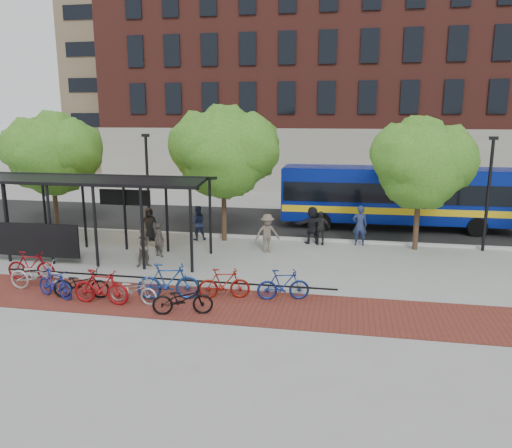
% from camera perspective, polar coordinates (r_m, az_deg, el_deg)
% --- Properties ---
extents(ground, '(160.00, 160.00, 0.00)m').
position_cam_1_polar(ground, '(20.89, 2.16, -4.44)').
color(ground, '#9E9E99').
rests_on(ground, ground).
extents(asphalt_street, '(160.00, 8.00, 0.01)m').
position_cam_1_polar(asphalt_street, '(28.58, 4.55, 0.16)').
color(asphalt_street, black).
rests_on(asphalt_street, ground).
extents(curb, '(160.00, 0.25, 0.12)m').
position_cam_1_polar(curb, '(24.69, 3.54, -1.66)').
color(curb, '#B7B7B2').
rests_on(curb, ground).
extents(brick_strip, '(24.00, 3.00, 0.01)m').
position_cam_1_polar(brick_strip, '(16.71, -7.33, -8.92)').
color(brick_strip, maroon).
rests_on(brick_strip, ground).
extents(bike_rack_rail, '(12.00, 0.05, 0.95)m').
position_cam_1_polar(bike_rack_rail, '(17.92, -10.43, -7.54)').
color(bike_rack_rail, black).
rests_on(bike_rack_rail, ground).
extents(building_brick, '(55.00, 14.00, 20.00)m').
position_cam_1_polar(building_brick, '(46.49, 20.25, 16.55)').
color(building_brick, maroon).
rests_on(building_brick, ground).
extents(building_tower, '(22.00, 22.00, 30.00)m').
position_cam_1_polar(building_tower, '(63.34, -7.30, 20.44)').
color(building_tower, '#7A664C').
rests_on(building_tower, ground).
extents(bus_shelter, '(10.60, 3.07, 3.60)m').
position_cam_1_polar(bus_shelter, '(22.45, -19.01, 3.92)').
color(bus_shelter, black).
rests_on(bus_shelter, ground).
extents(tree_a, '(4.90, 4.00, 6.18)m').
position_cam_1_polar(tree_a, '(27.53, -22.18, 7.73)').
color(tree_a, '#382619').
rests_on(tree_a, ground).
extents(tree_b, '(5.15, 4.20, 6.47)m').
position_cam_1_polar(tree_b, '(23.90, -3.52, 8.57)').
color(tree_b, '#382619').
rests_on(tree_b, ground).
extents(tree_c, '(4.66, 3.80, 5.92)m').
position_cam_1_polar(tree_c, '(23.43, 18.52, 6.88)').
color(tree_c, '#382619').
rests_on(tree_c, ground).
extents(lamp_post_left, '(0.35, 0.20, 5.12)m').
position_cam_1_polar(lamp_post_left, '(25.61, -12.28, 4.71)').
color(lamp_post_left, black).
rests_on(lamp_post_left, ground).
extents(lamp_post_right, '(0.35, 0.20, 5.12)m').
position_cam_1_polar(lamp_post_right, '(24.38, 25.03, 3.45)').
color(lamp_post_right, black).
rests_on(lamp_post_right, ground).
extents(bus, '(12.23, 3.07, 3.29)m').
position_cam_1_polar(bus, '(27.85, 15.76, 3.35)').
color(bus, navy).
rests_on(bus, ground).
extents(bike_1, '(1.86, 0.72, 1.09)m').
position_cam_1_polar(bike_1, '(20.44, -24.32, -4.35)').
color(bike_1, maroon).
rests_on(bike_1, ground).
extents(bike_2, '(2.08, 0.75, 1.08)m').
position_cam_1_polar(bike_2, '(19.16, -23.74, -5.39)').
color(bike_2, '#AEAEB1').
rests_on(bike_2, ground).
extents(bike_3, '(1.71, 0.99, 0.99)m').
position_cam_1_polar(bike_3, '(18.14, -22.00, -6.36)').
color(bike_3, navy).
rests_on(bike_3, ground).
extents(bike_4, '(1.98, 0.98, 0.99)m').
position_cam_1_polar(bike_4, '(17.83, -19.35, -6.46)').
color(bike_4, black).
rests_on(bike_4, ground).
extents(bike_5, '(1.94, 0.60, 1.15)m').
position_cam_1_polar(bike_5, '(17.05, -17.30, -6.90)').
color(bike_5, maroon).
rests_on(bike_5, ground).
extents(bike_6, '(1.79, 0.79, 0.91)m').
position_cam_1_polar(bike_6, '(16.88, -13.88, -7.32)').
color(bike_6, '#B2B3B5').
rests_on(bike_6, ground).
extents(bike_7, '(2.16, 0.99, 1.25)m').
position_cam_1_polar(bike_7, '(16.91, -9.98, -6.50)').
color(bike_7, navy).
rests_on(bike_7, ground).
extents(bike_8, '(1.97, 1.10, 0.98)m').
position_cam_1_polar(bike_8, '(15.68, -8.39, -8.50)').
color(bike_8, black).
rests_on(bike_8, ground).
extents(bike_9, '(1.80, 0.88, 1.04)m').
position_cam_1_polar(bike_9, '(16.82, -3.68, -6.81)').
color(bike_9, maroon).
rests_on(bike_9, ground).
extents(bike_11, '(1.82, 0.89, 1.05)m').
position_cam_1_polar(bike_11, '(16.69, 3.13, -6.94)').
color(bike_11, navy).
rests_on(bike_11, ground).
extents(pedestrian_0, '(0.95, 0.87, 1.63)m').
position_cam_1_polar(pedestrian_0, '(24.90, -12.10, -0.01)').
color(pedestrian_0, black).
rests_on(pedestrian_0, ground).
extents(pedestrian_1, '(0.67, 0.57, 1.54)m').
position_cam_1_polar(pedestrian_1, '(21.99, -11.04, -1.71)').
color(pedestrian_1, '#3E3631').
rests_on(pedestrian_1, ground).
extents(pedestrian_2, '(1.01, 0.91, 1.70)m').
position_cam_1_polar(pedestrian_2, '(24.62, -6.69, 0.13)').
color(pedestrian_2, '#1F2949').
rests_on(pedestrian_2, ground).
extents(pedestrian_3, '(1.30, 1.08, 1.75)m').
position_cam_1_polar(pedestrian_3, '(22.22, 1.30, -1.07)').
color(pedestrian_3, brown).
rests_on(pedestrian_3, ground).
extents(pedestrian_4, '(0.95, 0.40, 1.61)m').
position_cam_1_polar(pedestrian_4, '(23.81, 7.34, -0.43)').
color(pedestrian_4, black).
rests_on(pedestrian_4, ground).
extents(pedestrian_5, '(1.74, 1.09, 1.79)m').
position_cam_1_polar(pedestrian_5, '(23.93, 6.45, -0.11)').
color(pedestrian_5, black).
rests_on(pedestrian_5, ground).
extents(pedestrian_7, '(0.73, 0.51, 1.90)m').
position_cam_1_polar(pedestrian_7, '(23.92, 11.77, -0.17)').
color(pedestrian_7, navy).
rests_on(pedestrian_7, ground).
extents(pedestrian_8, '(1.00, 0.93, 1.63)m').
position_cam_1_polar(pedestrian_8, '(20.62, -12.54, -2.60)').
color(pedestrian_8, brown).
rests_on(pedestrian_8, ground).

